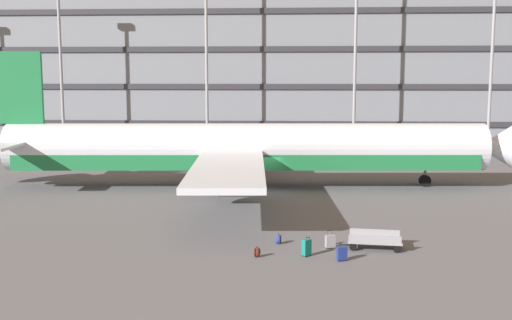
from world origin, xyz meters
The scene contains 13 objects.
ground_plane centered at (0.00, 0.00, 0.00)m, with size 600.00×600.00×0.00m, color #5B5B60.
terminal_structure centered at (0.00, 45.15, 9.53)m, with size 151.69×20.78×19.06m.
airliner centered at (-1.90, 1.95, 2.90)m, with size 42.15×34.21×10.27m.
light_mast_left centered at (-26.04, 28.97, 11.36)m, with size 1.80×0.50×19.42m.
light_mast_center_left centered at (-8.28, 28.97, 14.15)m, with size 1.80×0.50×24.84m.
light_mast_center_right centered at (9.30, 28.97, 13.41)m, with size 1.80×0.50×23.39m.
light_mast_right centered at (25.02, 28.97, 11.20)m, with size 1.80×0.50×19.11m.
suitcase_laid_flat centered at (2.75, -16.20, 0.43)m, with size 0.48×0.46×0.94m.
suitcase_scuffed centered at (3.95, -14.81, 0.35)m, with size 0.53×0.39×0.88m.
suitcase_small centered at (4.35, -16.87, 0.36)m, with size 0.50×0.35×0.88m.
backpack_orange centered at (0.43, -16.51, 0.24)m, with size 0.37×0.28×0.54m.
backpack_red centered at (1.36, -14.21, 0.25)m, with size 0.38×0.41×0.56m.
baggage_cart centered at (6.12, -14.73, 0.43)m, with size 3.35×1.57×0.82m.
Camera 1 is at (2.06, -44.16, 8.36)m, focal length 42.85 mm.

